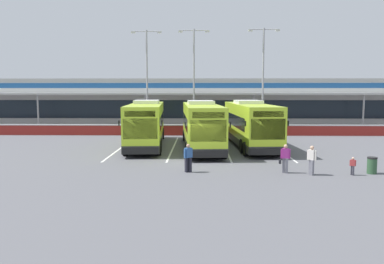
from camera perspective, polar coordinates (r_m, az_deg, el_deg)
name	(u,v)px	position (r m, az deg, el deg)	size (l,w,h in m)	color
ground_plane	(199,161)	(25.44, 1.05, -4.32)	(200.00, 200.00, 0.00)	#56565B
terminal_building	(199,102)	(51.94, 1.10, 4.42)	(70.00, 13.00, 6.00)	#B7B7B2
red_barrier_wall	(199,130)	(39.72, 1.08, 0.31)	(60.00, 0.40, 1.10)	maroon
coach_bus_leftmost	(146,125)	(32.26, -6.73, 1.08)	(3.59, 12.29, 3.78)	#B7DB2D
coach_bus_left_centre	(201,126)	(30.74, 1.40, 0.87)	(3.59, 12.29, 3.78)	#B7DB2D
coach_bus_centre	(250,125)	(32.11, 8.53, 1.03)	(3.59, 12.29, 3.78)	#B7DB2D
bay_stripe_far_west	(122,147)	(31.99, -10.30, -2.24)	(0.14, 13.00, 0.01)	silver
bay_stripe_west	(173,148)	(31.43, -2.77, -2.29)	(0.14, 13.00, 0.01)	silver
bay_stripe_mid_west	(225,148)	(31.42, 4.90, -2.31)	(0.14, 13.00, 0.01)	silver
bay_stripe_centre	(277,148)	(31.98, 12.43, -2.28)	(0.14, 13.00, 0.01)	silver
pedestrian_with_handbag	(285,158)	(22.43, 13.50, -3.71)	(0.63, 0.38, 1.62)	slate
pedestrian_in_dark_coat	(312,159)	(22.29, 17.16, -3.83)	(0.44, 0.45, 1.62)	slate
pedestrian_child	(353,165)	(23.03, 22.53, -4.55)	(0.33, 0.24, 1.00)	#33333D
pedestrian_near_bin	(188,157)	(21.99, -0.56, -3.69)	(0.49, 0.38, 1.62)	black
lamp_post_west	(147,74)	(42.64, -6.63, 8.39)	(3.24, 0.28, 11.00)	#9E9EA3
lamp_post_centre	(194,74)	(41.66, 0.28, 8.48)	(3.24, 0.28, 11.00)	#9E9EA3
lamp_post_east	(263,74)	(41.61, 10.39, 8.38)	(3.24, 0.28, 11.00)	#9E9EA3
litter_bin	(372,165)	(23.90, 24.92, -4.46)	(0.54, 0.54, 0.93)	#2D5133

